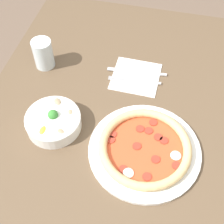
{
  "coord_description": "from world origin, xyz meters",
  "views": [
    {
      "loc": [
        -0.57,
        -0.05,
        1.59
      ],
      "look_at": [
        0.02,
        0.09,
        0.8
      ],
      "focal_mm": 50.0,
      "sensor_mm": 36.0,
      "label": 1
    }
  ],
  "objects": [
    {
      "name": "pizza",
      "position": [
        -0.09,
        -0.04,
        0.79
      ],
      "size": [
        0.34,
        0.34,
        0.04
      ],
      "color": "white",
      "rests_on": "dining_table"
    },
    {
      "name": "glass",
      "position": [
        0.19,
        0.38,
        0.83
      ],
      "size": [
        0.07,
        0.07,
        0.11
      ],
      "color": "silver",
      "rests_on": "dining_table"
    },
    {
      "name": "ground_plane",
      "position": [
        0.0,
        0.0,
        0.0
      ],
      "size": [
        8.0,
        8.0,
        0.0
      ],
      "primitive_type": "plane",
      "color": "brown"
    },
    {
      "name": "fork",
      "position": [
        0.18,
        0.04,
        0.78
      ],
      "size": [
        0.03,
        0.19,
        0.0
      ],
      "rotation": [
        0.0,
        0.0,
        1.66
      ],
      "color": "silver",
      "rests_on": "napkin"
    },
    {
      "name": "knife",
      "position": [
        0.23,
        0.03,
        0.78
      ],
      "size": [
        0.03,
        0.22,
        0.01
      ],
      "rotation": [
        0.0,
        0.0,
        1.66
      ],
      "color": "silver",
      "rests_on": "napkin"
    },
    {
      "name": "bowl",
      "position": [
        -0.06,
        0.26,
        0.8
      ],
      "size": [
        0.17,
        0.17,
        0.07
      ],
      "color": "white",
      "rests_on": "dining_table"
    },
    {
      "name": "napkin",
      "position": [
        0.21,
        0.04,
        0.78
      ],
      "size": [
        0.17,
        0.17,
        0.0
      ],
      "color": "white",
      "rests_on": "dining_table"
    },
    {
      "name": "dining_table",
      "position": [
        0.0,
        0.0,
        0.68
      ],
      "size": [
        1.26,
        1.05,
        0.78
      ],
      "color": "brown",
      "rests_on": "ground_plane"
    }
  ]
}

